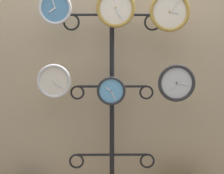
# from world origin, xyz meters

# --- Properties ---
(shop_wall) EXTENTS (4.40, 0.04, 2.80)m
(shop_wall) POSITION_xyz_m (0.00, 0.57, 1.40)
(shop_wall) COLOR tan
(shop_wall) RESTS_ON ground_plane
(display_stand) EXTENTS (0.77, 0.33, 1.98)m
(display_stand) POSITION_xyz_m (-0.00, 0.41, 0.77)
(display_stand) COLOR black
(display_stand) RESTS_ON ground_plane
(clock_top_left) EXTENTS (0.25, 0.04, 0.25)m
(clock_top_left) POSITION_xyz_m (-0.43, 0.31, 1.72)
(clock_top_left) COLOR #4C84B2
(clock_top_center) EXTENTS (0.30, 0.04, 0.30)m
(clock_top_center) POSITION_xyz_m (0.03, 0.32, 1.73)
(clock_top_center) COLOR silver
(clock_top_right) EXTENTS (0.31, 0.04, 0.31)m
(clock_top_right) POSITION_xyz_m (0.44, 0.31, 1.70)
(clock_top_right) COLOR silver
(clock_middle_left) EXTENTS (0.27, 0.04, 0.27)m
(clock_middle_left) POSITION_xyz_m (-0.45, 0.33, 1.17)
(clock_middle_left) COLOR silver
(clock_middle_center) EXTENTS (0.23, 0.04, 0.23)m
(clock_middle_center) POSITION_xyz_m (-0.01, 0.33, 1.09)
(clock_middle_center) COLOR #60A8DB
(clock_middle_right) EXTENTS (0.29, 0.04, 0.29)m
(clock_middle_right) POSITION_xyz_m (0.50, 0.30, 1.16)
(clock_middle_right) COLOR silver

